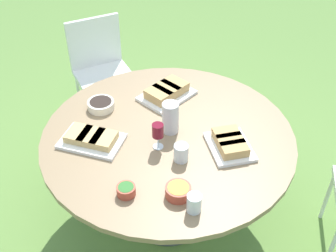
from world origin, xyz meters
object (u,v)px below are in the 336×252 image
(chair_near_right, at_px, (101,65))
(dining_table, at_px, (168,145))
(water_pitcher, at_px, (170,118))
(wine_glass, at_px, (158,132))

(chair_near_right, bearing_deg, dining_table, 152.87)
(chair_near_right, bearing_deg, water_pitcher, 154.11)
(chair_near_right, relative_size, wine_glass, 5.53)
(wine_glass, bearing_deg, chair_near_right, -31.48)
(water_pitcher, xyz_separation_m, wine_glass, (-0.03, 0.16, 0.02))
(dining_table, xyz_separation_m, chair_near_right, (1.11, -0.57, -0.11))
(water_pitcher, relative_size, wine_glass, 1.20)
(dining_table, height_order, water_pitcher, water_pitcher)
(dining_table, height_order, wine_glass, wine_glass)
(wine_glass, bearing_deg, water_pitcher, -78.90)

